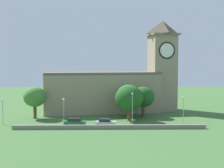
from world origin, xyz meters
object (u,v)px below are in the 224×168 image
object	(u,v)px
church	(119,85)
tree_churchyard	(129,98)
car_green	(75,122)
streetlamp_central	(132,103)
car_silver	(105,123)
streetlamp_east_mid	(183,105)
tree_riverside_east	(35,97)
tree_by_tower	(128,96)
tree_riverside_west	(143,97)
streetlamp_west_end	(3,107)
streetlamp_west_mid	(64,107)

from	to	relation	value
church	tree_churchyard	xyz separation A→B (m)	(1.99, -14.35, -2.28)
car_green	church	bearing A→B (deg)	62.97
car_green	streetlamp_central	distance (m)	13.71
car_green	car_silver	size ratio (longest dim) A/B	1.08
streetlamp_east_mid	tree_riverside_east	xyz separation A→B (m)	(-35.98, 7.27, 1.23)
tree_by_tower	car_silver	bearing A→B (deg)	-115.39
car_green	tree_by_tower	world-z (taller)	tree_by_tower
car_green	tree_riverside_west	size ratio (longest dim) A/B	0.62
streetlamp_west_end	streetlamp_central	xyz separation A→B (m)	(29.51, -0.15, 0.74)
tree_by_tower	tree_riverside_east	bearing A→B (deg)	-174.48
car_green	streetlamp_east_mid	xyz separation A→B (m)	(24.96, 2.56, 3.38)
car_silver	streetlamp_west_end	size ratio (longest dim) A/B	0.76
streetlamp_east_mid	tree_churchyard	size ratio (longest dim) A/B	0.73
streetlamp_west_end	streetlamp_central	size ratio (longest dim) A/B	0.83
streetlamp_west_end	streetlamp_east_mid	bearing A→B (deg)	0.99
car_green	tree_riverside_east	world-z (taller)	tree_riverside_east
streetlamp_central	streetlamp_west_end	bearing A→B (deg)	179.71
car_green	tree_riverside_east	xyz separation A→B (m)	(-11.02, 9.83, 4.60)
streetlamp_west_mid	tree_riverside_west	world-z (taller)	tree_riverside_west
tree_riverside_west	church	bearing A→B (deg)	123.41
streetlamp_central	tree_by_tower	xyz separation A→B (m)	(-0.15, 10.44, 0.68)
car_silver	streetlamp_west_mid	world-z (taller)	streetlamp_west_mid
church	tree_by_tower	size ratio (longest dim) A/B	4.70
car_silver	tree_riverside_west	size ratio (longest dim) A/B	0.58
car_silver	tree_riverside_west	bearing A→B (deg)	51.31
tree_riverside_east	streetlamp_west_end	bearing A→B (deg)	-124.43
tree_by_tower	streetlamp_central	bearing A→B (deg)	-89.20
streetlamp_west_mid	tree_riverside_west	bearing A→B (deg)	27.29
streetlamp_east_mid	tree_riverside_west	world-z (taller)	tree_riverside_west
car_green	tree_by_tower	size ratio (longest dim) A/B	0.58
streetlamp_central	car_green	bearing A→B (deg)	-172.57
streetlamp_west_mid	tree_riverside_west	distance (m)	21.75
streetlamp_central	tree_riverside_west	world-z (taller)	tree_riverside_west
streetlamp_east_mid	tree_by_tower	size ratio (longest dim) A/B	0.75
streetlamp_west_end	tree_riverside_west	bearing A→B (deg)	16.58
car_silver	streetlamp_west_end	world-z (taller)	streetlamp_west_end
church	streetlamp_west_mid	world-z (taller)	church
tree_riverside_west	streetlamp_east_mid	bearing A→B (deg)	-47.79
car_silver	tree_churchyard	bearing A→B (deg)	50.63
tree_churchyard	tree_riverside_east	bearing A→B (deg)	172.00
tree_by_tower	tree_churchyard	world-z (taller)	tree_churchyard
tree_churchyard	car_silver	bearing A→B (deg)	-129.37
car_green	streetlamp_central	bearing A→B (deg)	7.43
streetlamp_central	tree_by_tower	bearing A→B (deg)	90.80
car_silver	car_green	bearing A→B (deg)	175.68
car_silver	tree_riverside_east	size ratio (longest dim) A/B	0.56
tree_by_tower	tree_riverside_west	distance (m)	3.82
car_green	streetlamp_west_end	size ratio (longest dim) A/B	0.82
car_silver	tree_riverside_east	world-z (taller)	tree_riverside_east
streetlamp_west_mid	tree_churchyard	xyz separation A→B (m)	(15.27, 4.74, 1.42)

